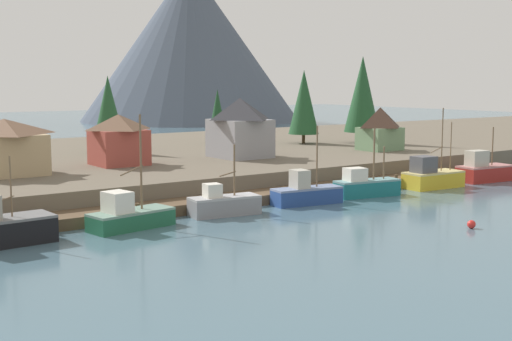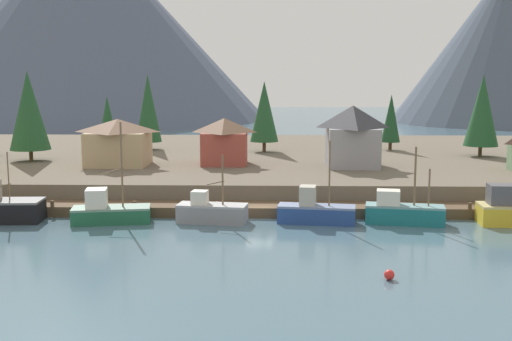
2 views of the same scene
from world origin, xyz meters
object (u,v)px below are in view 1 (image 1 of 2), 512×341
at_px(fishing_boat_teal, 365,186).
at_px(conifer_near_left, 108,109).
at_px(conifer_back_left, 304,102).
at_px(fishing_boat_yellow, 432,177).
at_px(house_green, 380,128).
at_px(fishing_boat_grey, 223,204).
at_px(fishing_boat_red, 484,171).
at_px(fishing_boat_black, 0,227).
at_px(channel_buoy, 471,224).
at_px(house_red, 119,139).
at_px(house_tan, 5,146).
at_px(fishing_boat_blue, 306,193).
at_px(conifer_mid_left, 362,94).
at_px(conifer_centre, 217,113).
at_px(fishing_boat_green, 129,216).
at_px(house_grey, 240,127).

bearing_deg(fishing_boat_teal, conifer_near_left, 120.30).
relative_size(fishing_boat_teal, conifer_back_left, 0.66).
height_order(fishing_boat_yellow, house_green, fishing_boat_yellow).
relative_size(fishing_boat_grey, fishing_boat_red, 0.90).
bearing_deg(fishing_boat_black, conifer_back_left, 26.13).
bearing_deg(house_green, channel_buoy, -124.65).
distance_m(conifer_near_left, conifer_back_left, 30.24).
bearing_deg(house_red, fishing_boat_grey, -89.05).
bearing_deg(fishing_boat_black, fishing_boat_teal, -3.19).
bearing_deg(house_red, conifer_near_left, 70.69).
xyz_separation_m(fishing_boat_teal, house_tan, (-31.08, 20.23, 4.30)).
distance_m(fishing_boat_black, fishing_boat_red, 57.04).
xyz_separation_m(fishing_boat_teal, fishing_boat_red, (19.62, -0.20, 0.13)).
relative_size(fishing_boat_red, house_red, 1.27).
relative_size(fishing_boat_blue, conifer_mid_left, 0.58).
distance_m(fishing_boat_teal, house_red, 28.39).
height_order(fishing_boat_black, fishing_boat_grey, fishing_boat_black).
relative_size(conifer_near_left, conifer_centre, 1.24).
bearing_deg(fishing_boat_green, house_grey, 29.93).
bearing_deg(conifer_mid_left, fishing_boat_green, -153.08).
bearing_deg(house_green, fishing_boat_black, -163.66).
relative_size(house_red, conifer_centre, 0.70).
xyz_separation_m(fishing_boat_blue, house_green, (26.58, 16.16, 4.44)).
xyz_separation_m(fishing_boat_grey, conifer_near_left, (4.44, 35.12, 7.37)).
distance_m(fishing_boat_red, conifer_back_left, 31.78).
height_order(fishing_boat_blue, house_red, house_red).
bearing_deg(conifer_centre, house_grey, -113.97).
height_order(fishing_boat_black, house_tan, house_tan).
relative_size(fishing_boat_black, fishing_boat_blue, 0.94).
relative_size(house_grey, house_green, 1.25).
height_order(fishing_boat_blue, fishing_boat_red, fishing_boat_blue).
distance_m(fishing_boat_teal, fishing_boat_yellow, 10.31).
relative_size(conifer_near_left, conifer_mid_left, 0.77).
distance_m(fishing_boat_blue, channel_buoy, 17.15).
distance_m(fishing_boat_blue, fishing_boat_yellow, 18.32).
distance_m(conifer_back_left, channel_buoy, 52.19).
relative_size(fishing_boat_green, conifer_centre, 1.13).
xyz_separation_m(fishing_boat_black, conifer_mid_left, (61.84, 26.03, 8.62)).
height_order(fishing_boat_teal, conifer_centre, conifer_centre).
distance_m(house_red, conifer_near_left, 14.78).
height_order(house_grey, house_red, house_grey).
relative_size(fishing_boat_black, house_green, 1.22).
height_order(fishing_boat_yellow, house_tan, fishing_boat_yellow).
height_order(fishing_boat_green, conifer_centre, conifer_centre).
distance_m(fishing_boat_black, conifer_mid_left, 67.65).
bearing_deg(house_tan, fishing_boat_green, -79.19).
height_order(house_green, house_red, house_green).
bearing_deg(house_grey, house_red, 174.84).
bearing_deg(fishing_boat_blue, fishing_boat_yellow, 7.32).
bearing_deg(channel_buoy, fishing_boat_black, 153.73).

